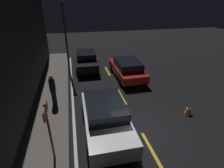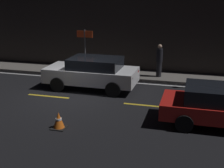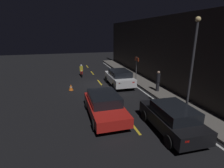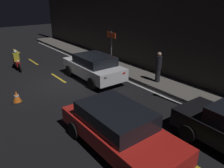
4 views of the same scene
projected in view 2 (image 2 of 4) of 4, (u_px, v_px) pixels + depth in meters
ground_plane at (69, 98)px, 13.83m from camera, size 56.00×56.00×0.00m
raised_curb at (98, 73)px, 17.79m from camera, size 28.00×1.95×0.16m
building_front at (104, 16)px, 17.92m from camera, size 28.00×0.30×6.38m
lane_dash_c at (48, 96)px, 14.08m from camera, size 2.00×0.14×0.01m
lane_dash_d at (147, 105)px, 12.95m from camera, size 2.00×0.14×0.01m
lane_solid_kerb at (91, 80)px, 16.68m from camera, size 25.20×0.14×0.01m
sedan_white at (92, 72)px, 14.95m from camera, size 4.39×2.09×1.53m
traffic_cone_near at (59, 120)px, 10.76m from camera, size 0.51×0.51×0.59m
pedestrian at (159, 60)px, 16.44m from camera, size 0.34×0.34×1.74m
shop_sign at (85, 43)px, 17.03m from camera, size 0.90×0.08×2.40m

